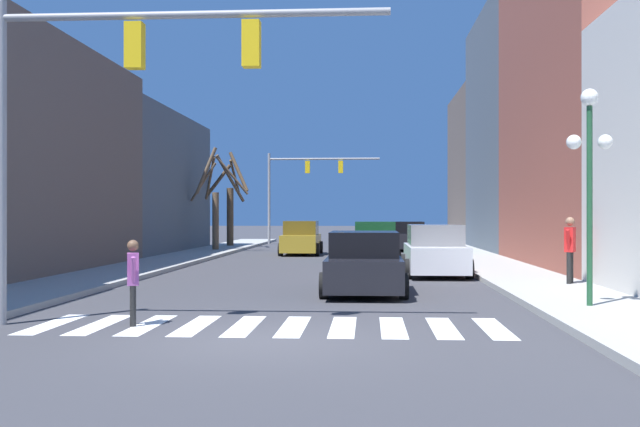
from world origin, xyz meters
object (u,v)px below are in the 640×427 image
Objects in this scene: car_driving_away_lane at (375,244)px; car_parked_right_mid at (301,239)px; traffic_signal_near at (115,83)px; street_tree_left_mid at (216,200)px; street_lamp_right_corner at (590,152)px; car_driving_toward_lane at (364,264)px; car_parked_left_mid at (407,237)px; traffic_signal_far at (302,177)px; pedestrian_on_right_sidewalk at (570,244)px; car_parked_right_near at (435,252)px; pedestrian_near_right_corner at (133,275)px; street_tree_left_near at (230,204)px.

car_parked_right_mid is (-3.67, 6.15, -0.01)m from car_driving_away_lane.
street_tree_left_mid is at bearing 97.70° from traffic_signal_near.
street_lamp_right_corner is 0.93× the size of car_driving_toward_lane.
car_parked_left_mid is (6.84, 29.04, -3.67)m from traffic_signal_near.
street_lamp_right_corner is 6.52m from car_driving_toward_lane.
traffic_signal_near is at bearing -90.17° from traffic_signal_far.
car_driving_away_lane is 2.38× the size of pedestrian_on_right_sidewalk.
car_parked_right_near reaches higher than car_driving_toward_lane.
car_parked_right_mid is at bearing 130.71° from car_parked_left_mid.
street_lamp_right_corner is 26.87m from car_parked_left_mid.
traffic_signal_far reaches higher than car_parked_right_mid.
street_lamp_right_corner is 1.00× the size of car_parked_right_near.
car_parked_right_mid reaches higher than car_parked_left_mid.
pedestrian_on_right_sidewalk is at bearing -71.29° from pedestrian_near_right_corner.
car_parked_left_mid is 29.72m from pedestrian_near_right_corner.
car_driving_away_lane is 2.76× the size of pedestrian_near_right_corner.
street_lamp_right_corner is 23.37m from car_parked_right_mid.
street_tree_left_near is (-10.59, 19.84, 1.91)m from car_parked_right_near.
traffic_signal_near reaches higher than pedestrian_near_right_corner.
car_parked_right_mid is (1.25, 24.23, -3.65)m from traffic_signal_near.
street_tree_left_near is at bearing -145.75° from car_parked_right_mid.
street_lamp_right_corner is 0.81× the size of street_tree_left_mid.
car_driving_toward_lane is at bearing 174.22° from car_parked_left_mid.
car_driving_away_lane is 11.96m from car_driving_toward_lane.
traffic_signal_far is at bearing 14.72° from car_parked_right_near.
street_tree_left_mid reaches higher than car_driving_away_lane.
traffic_signal_far reaches higher than car_driving_away_lane.
pedestrian_near_right_corner is (-9.83, -7.41, -0.30)m from pedestrian_on_right_sidewalk.
street_lamp_right_corner is 31.91m from street_tree_left_near.
pedestrian_near_right_corner is (-8.89, -2.35, -2.39)m from street_lamp_right_corner.
traffic_signal_far is 1.34× the size of street_tree_left_near.
car_driving_toward_lane is 22.18m from street_tree_left_mid.
street_tree_left_near reaches higher than street_tree_left_mid.
car_driving_away_lane is 7.16m from car_parked_right_mid.
car_parked_right_near is 22.57m from street_tree_left_near.
car_parked_right_near is at bearing -163.06° from car_driving_away_lane.
car_parked_right_mid reaches higher than car_parked_right_near.
street_tree_left_mid is (-13.75, 19.21, 1.58)m from pedestrian_on_right_sidewalk.
pedestrian_near_right_corner is at bearing -82.66° from street_tree_left_near.
car_parked_left_mid is 10.91m from street_tree_left_mid.
street_tree_left_near is at bearing 18.00° from car_driving_toward_lane.
pedestrian_on_right_sidewalk is at bearing 36.30° from traffic_signal_near.
street_lamp_right_corner is 5.55m from pedestrian_on_right_sidewalk.
car_parked_left_mid is 17.33m from car_parked_right_near.
street_tree_left_near reaches higher than car_parked_right_mid.
traffic_signal_near reaches higher than car_parked_left_mid.
traffic_signal_near is 8.47m from car_driving_toward_lane.
car_parked_left_mid is 7.38m from car_parked_right_mid.
street_lamp_right_corner is 16.46m from car_driving_away_lane.
traffic_signal_near is 1.31× the size of street_tree_left_mid.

